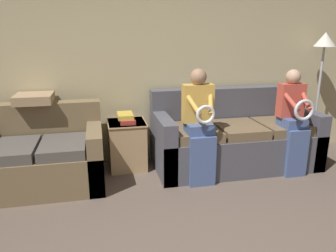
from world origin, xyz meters
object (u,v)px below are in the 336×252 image
(child_right_seated, at_px, (294,118))
(book_stack, at_px, (126,118))
(couch_main, at_px, (233,139))
(throw_pillow, at_px, (34,98))
(child_left_seated, at_px, (200,122))
(side_shelf, at_px, (127,144))
(couch_side, at_px, (42,158))
(floor_lamp, at_px, (323,57))

(child_right_seated, height_order, book_stack, child_right_seated)
(couch_main, bearing_deg, book_stack, 172.27)
(throw_pillow, bearing_deg, child_left_seated, -18.28)
(couch_main, xyz_separation_m, side_shelf, (-1.32, 0.19, -0.04))
(side_shelf, bearing_deg, child_left_seated, -36.49)
(child_left_seated, bearing_deg, couch_side, 170.61)
(book_stack, bearing_deg, child_left_seated, -35.85)
(floor_lamp, bearing_deg, child_left_seated, -163.30)
(couch_side, relative_size, child_left_seated, 1.04)
(floor_lamp, bearing_deg, book_stack, -179.72)
(couch_side, xyz_separation_m, child_right_seated, (2.84, -0.29, 0.36))
(couch_main, height_order, child_right_seated, child_right_seated)
(couch_main, bearing_deg, throw_pillow, 174.59)
(floor_lamp, bearing_deg, child_right_seated, -141.84)
(child_left_seated, distance_m, child_right_seated, 1.14)
(book_stack, height_order, floor_lamp, floor_lamp)
(child_right_seated, relative_size, throw_pillow, 3.02)
(couch_main, relative_size, child_left_seated, 1.58)
(couch_side, height_order, side_shelf, couch_side)
(child_left_seated, bearing_deg, floor_lamp, 16.70)
(floor_lamp, bearing_deg, side_shelf, -179.95)
(couch_main, xyz_separation_m, throw_pillow, (-2.34, 0.22, 0.57))
(couch_side, distance_m, floor_lamp, 3.71)
(child_right_seated, distance_m, throw_pillow, 2.98)
(book_stack, bearing_deg, floor_lamp, 0.28)
(child_right_seated, bearing_deg, book_stack, 163.82)
(couch_main, relative_size, side_shelf, 3.39)
(child_left_seated, xyz_separation_m, child_right_seated, (1.14, -0.01, -0.01))
(couch_main, distance_m, floor_lamp, 1.63)
(couch_side, relative_size, book_stack, 4.15)
(child_right_seated, bearing_deg, side_shelf, 163.50)
(side_shelf, bearing_deg, couch_main, -8.20)
(floor_lamp, distance_m, throw_pillow, 3.65)
(child_left_seated, distance_m, floor_lamp, 2.04)
(book_stack, xyz_separation_m, floor_lamp, (2.61, 0.01, 0.68))
(couch_main, relative_size, couch_side, 1.53)
(couch_main, relative_size, book_stack, 6.34)
(couch_side, bearing_deg, side_shelf, 15.88)
(couch_main, xyz_separation_m, book_stack, (-1.32, 0.18, 0.30))
(couch_main, height_order, book_stack, couch_main)
(book_stack, relative_size, floor_lamp, 0.19)
(couch_main, height_order, child_left_seated, child_left_seated)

